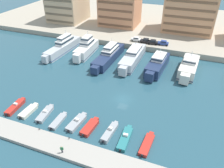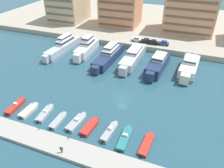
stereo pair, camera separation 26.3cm
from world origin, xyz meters
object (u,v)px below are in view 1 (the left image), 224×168
motorboat_grey_center (77,122)px  motorboat_teal_right (125,138)px  car_black_left (146,40)px  yacht_navy_center (157,64)px  pedestrian_near_edge (62,149)px  motorboat_grey_center_left (58,121)px  motorboat_red_far_left (15,107)px  car_black_mid_left (153,42)px  motorboat_red_far_right (147,144)px  car_blue_center_left (163,43)px  yacht_silver_center_left (133,57)px  motorboat_red_center_right (90,127)px  motorboat_cream_left (29,111)px  motorboat_grey_mid_left (45,114)px  yacht_ivory_center_right (189,67)px  yacht_white_left (86,48)px  yacht_silver_far_left (63,46)px  yacht_navy_mid_left (109,55)px  car_white_far_left (136,39)px  motorboat_grey_mid_right (110,132)px

motorboat_grey_center → motorboat_teal_right: size_ratio=0.91×
car_black_left → yacht_navy_center: bearing=-64.4°
yacht_navy_center → pedestrian_near_edge: 42.81m
motorboat_grey_center_left → motorboat_grey_center: (4.31, 1.03, 0.10)m
motorboat_red_far_left → motorboat_grey_center_left: 13.08m
motorboat_red_far_left → car_black_mid_left: bearing=63.4°
motorboat_red_far_right → car_blue_center_left: size_ratio=1.72×
yacht_silver_center_left → car_black_left: size_ratio=5.32×
motorboat_red_center_right → pedestrian_near_edge: size_ratio=3.66×
motorboat_red_far_left → car_black_left: 54.35m
yacht_navy_center → motorboat_teal_right: 33.19m
motorboat_cream_left → motorboat_grey_mid_left: 4.48m
yacht_ivory_center_right → yacht_white_left: bearing=178.6°
yacht_silver_far_left → motorboat_grey_center: 41.80m
yacht_white_left → motorboat_teal_right: size_ratio=2.22×
yacht_navy_mid_left → motorboat_red_far_left: bearing=-109.8°
yacht_silver_far_left → motorboat_cream_left: size_ratio=3.61×
yacht_silver_far_left → motorboat_grey_center_left: size_ratio=3.56×
car_white_far_left → motorboat_cream_left: bearing=-105.1°
yacht_navy_mid_left → yacht_silver_center_left: (8.38, 1.61, -0.01)m
motorboat_grey_center → pedestrian_near_edge: (1.76, -8.95, 1.34)m
motorboat_cream_left → car_white_far_left: 52.00m
motorboat_grey_center → car_blue_center_left: size_ratio=1.68×
car_black_left → car_black_mid_left: 3.02m
yacht_ivory_center_right → motorboat_red_center_right: size_ratio=2.67×
yacht_silver_far_left → yacht_navy_mid_left: yacht_silver_far_left is taller
motorboat_grey_mid_right → pedestrian_near_edge: 11.09m
yacht_silver_center_left → motorboat_red_far_right: bearing=-69.0°
yacht_silver_far_left → yacht_silver_center_left: size_ratio=1.02×
yacht_navy_center → motorboat_grey_center: 34.83m
yacht_navy_center → pedestrian_near_edge: size_ratio=10.39×
motorboat_teal_right → motorboat_grey_center: bearing=177.0°
yacht_silver_center_left → motorboat_grey_mid_right: size_ratio=3.19×
motorboat_grey_mid_left → pedestrian_near_edge: pedestrian_near_edge is taller
yacht_navy_center → motorboat_grey_mid_right: size_ratio=2.64×
yacht_navy_mid_left → car_white_far_left: yacht_navy_mid_left is taller
motorboat_grey_mid_left → motorboat_grey_center_left: (4.41, -1.00, -0.08)m
yacht_navy_mid_left → yacht_ivory_center_right: (27.32, 0.98, 0.05)m
yacht_silver_far_left → motorboat_red_center_right: 44.19m
motorboat_cream_left → motorboat_red_far_right: bearing=0.1°
motorboat_cream_left → motorboat_red_center_right: 16.73m
motorboat_red_far_left → motorboat_teal_right: 29.44m
yacht_silver_far_left → motorboat_grey_mid_right: size_ratio=3.25×
yacht_ivory_center_right → pedestrian_near_edge: 47.84m
yacht_navy_center → motorboat_grey_mid_right: 32.96m
yacht_silver_far_left → pedestrian_near_edge: (26.08, -42.90, -0.42)m
yacht_ivory_center_right → motorboat_teal_right: yacht_ivory_center_right is taller
motorboat_grey_center_left → car_black_mid_left: (11.62, 49.93, 2.68)m
motorboat_red_center_right → motorboat_red_far_right: bearing=-1.2°
yacht_white_left → motorboat_cream_left: (1.86, -35.88, -2.00)m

